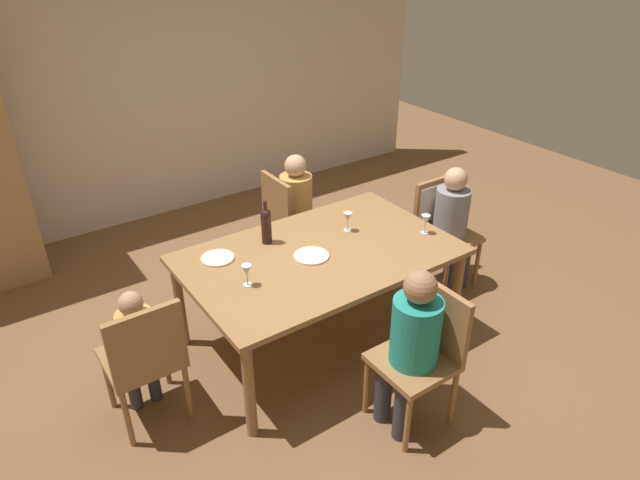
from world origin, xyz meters
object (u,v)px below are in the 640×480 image
Objects in this scene: chair_near at (424,347)px; wine_glass_centre at (247,271)px; person_man_guest at (299,203)px; wine_glass_near_right at (348,218)px; person_man_bearded at (412,340)px; chair_far_right at (288,216)px; person_woman_host at (453,220)px; wine_bottle_tall_green at (266,225)px; wine_glass_near_left at (426,220)px; person_child_small at (138,342)px; chair_right_end at (439,217)px; chair_left_end at (145,356)px; dining_table at (320,261)px; dinner_plate_host at (311,256)px; dinner_plate_guest_left at (218,258)px.

chair_near reaches higher than wine_glass_centre.
person_man_guest is 7.26× the size of wine_glass_near_right.
chair_far_right is at bearing -10.57° from person_man_bearded.
wine_glass_near_right is at bearing -18.70° from person_man_bearded.
wine_bottle_tall_green is (-1.56, 0.36, 0.27)m from person_woman_host.
person_man_bearded is at bearing -57.02° from wine_glass_centre.
wine_glass_centre is (-1.41, 0.14, 0.00)m from wine_glass_near_left.
person_child_small is at bearing -60.24° from chair_far_right.
wine_glass_centre is 0.99m from wine_glass_near_right.
chair_near is 1.10m from wine_glass_near_left.
chair_left_end is at bearing 4.55° from chair_right_end.
wine_glass_near_left is (0.35, -1.19, 0.23)m from person_man_guest.
chair_left_end is 2.79× the size of wine_bottle_tall_green.
person_child_small reaches higher than dining_table.
wine_bottle_tall_green is at bearing 13.68° from chair_near.
wine_bottle_tall_green is (-0.57, -0.64, 0.37)m from chair_far_right.
person_man_bearded reaches higher than person_man_guest.
person_woman_host reaches higher than chair_left_end.
person_man_guest is (0.48, 1.95, -0.01)m from person_man_bearded.
chair_far_right and chair_left_end have the same top height.
chair_far_right is at bearing -45.40° from person_woman_host.
wine_glass_centre is (-1.94, -0.20, 0.27)m from chair_right_end.
dinner_plate_guest_left is at bearing 147.75° from dinner_plate_host.
person_man_guest is (0.11, -0.00, 0.10)m from chair_far_right.
chair_near is at bearing -103.39° from wine_glass_near_right.
wine_glass_centre is (0.71, 0.02, 0.33)m from chair_left_end.
wine_bottle_tall_green reaches higher than chair_near.
chair_right_end reaches higher than dinner_plate_host.
person_man_bearded is (-0.11, 0.00, 0.11)m from chair_near.
wine_glass_near_left and wine_glass_near_right have the same top height.
wine_glass_centre is at bearing -42.23° from chair_far_right.
chair_near is 1.00× the size of chair_left_end.
person_man_guest is at bearing -10.57° from chair_near.
dining_table is 12.70× the size of wine_glass_centre.
person_man_guest is at bearing 30.89° from dinner_plate_guest_left.
wine_bottle_tall_green is at bearing 21.22° from chair_left_end.
wine_glass_near_left is at bearing 21.33° from chair_far_right.
chair_left_end is 0.84m from dinner_plate_guest_left.
chair_right_end is at bearing 5.76° from wine_glass_centre.
wine_glass_near_right is (0.97, 0.22, 0.00)m from wine_glass_centre.
wine_glass_near_left is (-0.52, -0.19, 0.23)m from person_woman_host.
chair_near is 6.17× the size of wine_glass_near_right.
person_man_guest is 1.26m from wine_glass_near_left.
chair_near is (0.09, -0.98, -0.15)m from dining_table.
wine_glass_centre is 0.61× the size of dinner_plate_host.
chair_left_end is 3.75× the size of dinner_plate_host.
person_man_guest is 0.86m from wine_glass_near_right.
dining_table is 0.98m from person_man_bearded.
wine_glass_near_right reaches higher than dining_table.
wine_bottle_tall_green is 0.42m from dinner_plate_guest_left.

